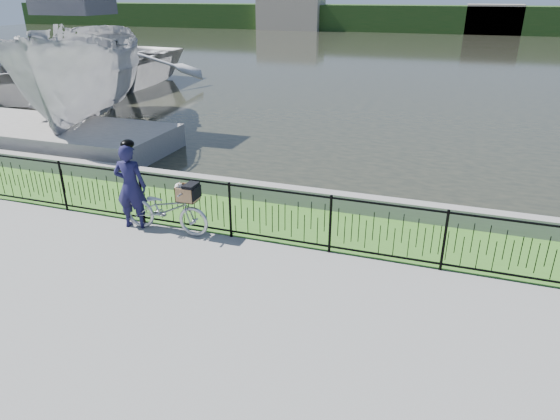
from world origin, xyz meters
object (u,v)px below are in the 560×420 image
at_px(bicycle_rig, 167,209).
at_px(cyclist, 130,185).
at_px(dock, 22,133).
at_px(boat_near, 83,74).
at_px(boat_far, 77,65).

bearing_deg(bicycle_rig, cyclist, -178.86).
xyz_separation_m(dock, boat_near, (0.87, 2.20, 1.58)).
bearing_deg(boat_near, boat_far, 131.89).
height_order(bicycle_rig, cyclist, cyclist).
bearing_deg(boat_near, cyclist, -46.24).
distance_m(boat_near, boat_far, 7.64).
xyz_separation_m(cyclist, boat_near, (-6.05, 6.31, 1.02)).
xyz_separation_m(bicycle_rig, cyclist, (-0.78, -0.02, 0.41)).
distance_m(bicycle_rig, boat_near, 9.40).
xyz_separation_m(boat_near, boat_far, (-5.09, 5.67, -0.64)).
relative_size(dock, boat_far, 0.76).
bearing_deg(bicycle_rig, dock, 151.97).
height_order(bicycle_rig, boat_far, boat_far).
relative_size(bicycle_rig, boat_far, 0.14).
xyz_separation_m(dock, boat_far, (-4.21, 7.87, 0.93)).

